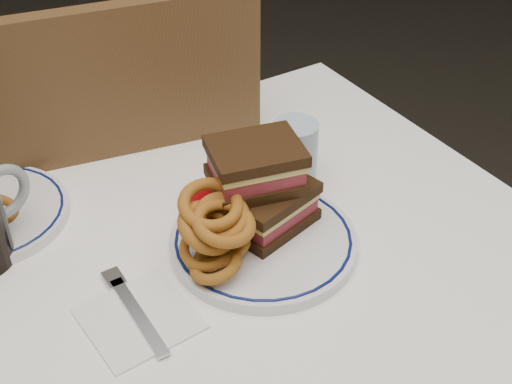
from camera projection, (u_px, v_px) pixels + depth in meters
dining_table at (140, 354)px, 1.02m from camera, size 1.27×0.87×0.75m
chair_far at (128, 195)px, 1.47m from camera, size 0.55×0.55×1.02m
main_plate at (263, 242)px, 1.04m from camera, size 0.27×0.27×0.02m
reuben_sandwich at (262, 186)px, 1.02m from camera, size 0.16×0.15×0.13m
onion_rings_main at (216, 230)px, 0.97m from camera, size 0.12×0.13×0.13m
ketchup_ramekin at (202, 204)px, 1.06m from camera, size 0.06×0.06×0.04m
water_glass at (295, 155)px, 1.13m from camera, size 0.07×0.07×0.11m
napkin_fork at (138, 316)px, 0.93m from camera, size 0.14×0.18×0.01m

